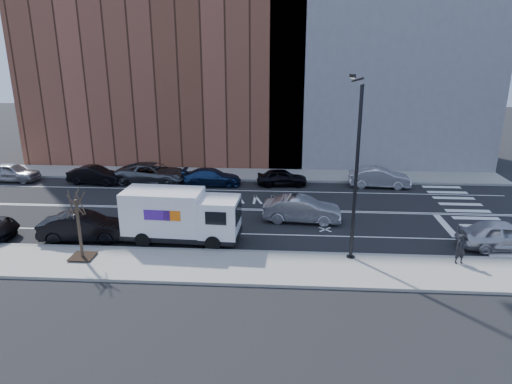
# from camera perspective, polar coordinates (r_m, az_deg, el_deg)

# --- Properties ---
(ground) EXTENTS (120.00, 120.00, 0.00)m
(ground) POSITION_cam_1_polar(r_m,az_deg,el_deg) (31.50, -2.80, -2.17)
(ground) COLOR black
(ground) RESTS_ON ground
(sidewalk_near) EXTENTS (44.00, 3.60, 0.15)m
(sidewalk_near) POSITION_cam_1_polar(r_m,az_deg,el_deg) (23.44, -5.24, -9.26)
(sidewalk_near) COLOR gray
(sidewalk_near) RESTS_ON ground
(sidewalk_far) EXTENTS (44.00, 3.60, 0.15)m
(sidewalk_far) POSITION_cam_1_polar(r_m,az_deg,el_deg) (39.82, -1.38, 2.21)
(sidewalk_far) COLOR gray
(sidewalk_far) RESTS_ON ground
(curb_near) EXTENTS (44.00, 0.25, 0.17)m
(curb_near) POSITION_cam_1_polar(r_m,az_deg,el_deg) (25.04, -4.61, -7.39)
(curb_near) COLOR gray
(curb_near) RESTS_ON ground
(curb_far) EXTENTS (44.00, 0.25, 0.17)m
(curb_far) POSITION_cam_1_polar(r_m,az_deg,el_deg) (38.10, -1.62, 1.51)
(curb_far) COLOR gray
(curb_far) RESTS_ON ground
(crosswalk) EXTENTS (3.00, 14.00, 0.01)m
(crosswalk) POSITION_cam_1_polar(r_m,az_deg,el_deg) (33.72, 25.36, -2.55)
(crosswalk) COLOR white
(crosswalk) RESTS_ON ground
(road_markings) EXTENTS (40.00, 8.60, 0.01)m
(road_markings) POSITION_cam_1_polar(r_m,az_deg,el_deg) (31.49, -2.80, -2.16)
(road_markings) COLOR white
(road_markings) RESTS_ON ground
(bldg_brick) EXTENTS (26.00, 10.00, 22.00)m
(bldg_brick) POSITION_cam_1_polar(r_m,az_deg,el_deg) (46.48, -11.07, 17.73)
(bldg_brick) COLOR brown
(bldg_brick) RESTS_ON ground
(bldg_concrete) EXTENTS (20.00, 10.00, 26.00)m
(bldg_concrete) POSITION_cam_1_polar(r_m,az_deg,el_deg) (45.90, 15.40, 19.96)
(bldg_concrete) COLOR slate
(bldg_concrete) RESTS_ON ground
(streetlight) EXTENTS (0.44, 4.02, 9.34)m
(streetlight) POSITION_cam_1_polar(r_m,az_deg,el_deg) (23.47, 12.31, 3.49)
(streetlight) COLOR black
(streetlight) RESTS_ON ground
(street_tree) EXTENTS (1.20, 1.20, 3.75)m
(street_tree) POSITION_cam_1_polar(r_m,az_deg,el_deg) (25.23, -21.15, -5.00)
(street_tree) COLOR black
(street_tree) RESTS_ON ground
(fedex_van) EXTENTS (6.73, 2.62, 3.02)m
(fedex_van) POSITION_cam_1_polar(r_m,az_deg,el_deg) (26.16, -9.44, -2.89)
(fedex_van) COLOR black
(fedex_van) RESTS_ON ground
(far_parked_a) EXTENTS (4.57, 2.02, 1.53)m
(far_parked_a) POSITION_cam_1_polar(r_m,az_deg,el_deg) (43.01, -28.21, 2.20)
(far_parked_a) COLOR #9E9EA2
(far_parked_a) RESTS_ON ground
(far_parked_b) EXTENTS (4.48, 1.94, 1.43)m
(far_parked_b) POSITION_cam_1_polar(r_m,az_deg,el_deg) (39.43, -19.47, 2.00)
(far_parked_b) COLOR black
(far_parked_b) RESTS_ON ground
(far_parked_c) EXTENTS (6.28, 3.54, 1.66)m
(far_parked_c) POSITION_cam_1_polar(r_m,az_deg,el_deg) (38.24, -12.74, 2.29)
(far_parked_c) COLOR #4E5056
(far_parked_c) RESTS_ON ground
(far_parked_d) EXTENTS (4.75, 2.07, 1.36)m
(far_parked_d) POSITION_cam_1_polar(r_m,az_deg,el_deg) (36.95, -5.53, 1.87)
(far_parked_d) COLOR navy
(far_parked_d) RESTS_ON ground
(far_parked_e) EXTENTS (4.12, 1.93, 1.37)m
(far_parked_e) POSITION_cam_1_polar(r_m,az_deg,el_deg) (36.70, 3.26, 1.83)
(far_parked_e) COLOR black
(far_parked_e) RESTS_ON ground
(far_parked_f) EXTENTS (4.86, 1.93, 1.57)m
(far_parked_f) POSITION_cam_1_polar(r_m,az_deg,el_deg) (37.57, 15.16, 1.77)
(far_parked_f) COLOR silver
(far_parked_f) RESTS_ON ground
(driving_sedan) EXTENTS (5.03, 2.08, 1.62)m
(driving_sedan) POSITION_cam_1_polar(r_m,az_deg,el_deg) (29.20, 5.76, -2.16)
(driving_sedan) COLOR #9B9A9F
(driving_sedan) RESTS_ON ground
(near_parked_rear_a) EXTENTS (5.05, 2.07, 1.63)m
(near_parked_rear_a) POSITION_cam_1_polar(r_m,az_deg,el_deg) (28.04, -20.68, -4.10)
(near_parked_rear_a) COLOR black
(near_parked_rear_a) RESTS_ON ground
(near_parked_front) EXTENTS (4.78, 2.07, 1.60)m
(near_parked_front) POSITION_cam_1_polar(r_m,az_deg,el_deg) (28.59, 28.50, -4.77)
(near_parked_front) COLOR silver
(near_parked_front) RESTS_ON ground
(pedestrian) EXTENTS (0.62, 0.45, 1.57)m
(pedestrian) POSITION_cam_1_polar(r_m,az_deg,el_deg) (25.39, 24.23, -6.52)
(pedestrian) COLOR black
(pedestrian) RESTS_ON sidewalk_near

